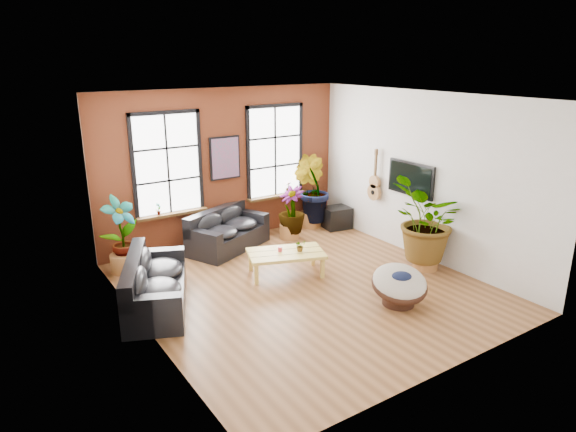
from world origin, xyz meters
The scene contains 19 objects.
room centered at (0.00, 0.15, 1.75)m, with size 6.04×6.54×3.54m.
sofa_back centered at (-0.29, 2.67, 0.40)m, with size 2.13×1.63×0.88m.
sofa_left centered at (-2.63, 0.84, 0.40)m, with size 1.76×2.43×0.89m.
coffee_table centered at (0.03, 0.72, 0.42)m, with size 1.67×1.30×0.57m.
papasan_chair centered at (0.96, -1.45, 0.37)m, with size 1.28×1.28×0.73m.
poster centered at (0.00, 3.18, 1.95)m, with size 0.74×0.06×0.98m.
tv_wall_unit centered at (2.93, 0.60, 1.54)m, with size 0.13×1.86×1.20m.
media_box centered at (2.67, 2.41, 0.27)m, with size 0.72×0.64×0.54m.
pot_back_left centered at (-2.62, 2.64, 0.18)m, with size 0.58×0.58×0.37m.
pot_back_right centered at (2.19, 2.87, 0.19)m, with size 0.53×0.53×0.38m.
pot_right_wall centered at (2.56, -0.62, 0.19)m, with size 0.57×0.57×0.37m.
pot_mid centered at (1.27, 2.45, 0.17)m, with size 0.55×0.55×0.34m.
floor_plant_back_left centered at (-2.60, 2.66, 0.86)m, with size 0.75×0.51×1.42m, color #154E1B.
floor_plant_back_right centered at (2.20, 2.87, 0.98)m, with size 0.92×0.74×1.67m, color #154E1B.
floor_plant_right_wall centered at (2.52, -0.61, 1.02)m, with size 1.54×1.33×1.71m, color #154E1B.
floor_plant_mid centered at (1.31, 2.42, 0.70)m, with size 0.62×0.62×1.12m, color #154E1B.
table_plant centered at (0.29, 0.60, 0.59)m, with size 0.21×0.18×0.23m, color #154E1B.
sill_plant_left centered at (-1.65, 3.13, 1.04)m, with size 0.14×0.10×0.27m, color #154E1B.
sill_plant_right centered at (1.70, 3.13, 1.04)m, with size 0.15×0.15×0.27m, color #154E1B.
Camera 1 is at (-5.13, -7.15, 4.17)m, focal length 32.00 mm.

